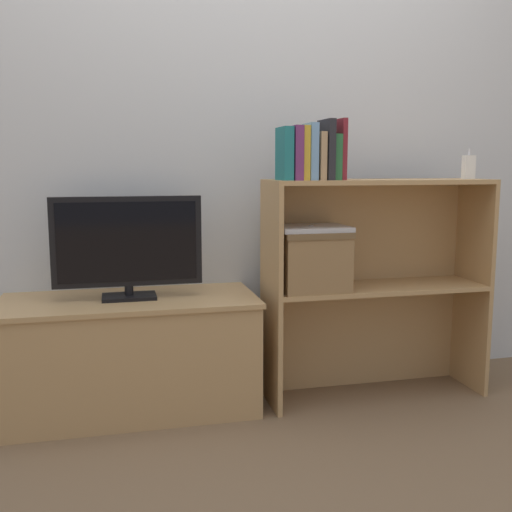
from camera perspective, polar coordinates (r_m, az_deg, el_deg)
name	(u,v)px	position (r m, az deg, el deg)	size (l,w,h in m)	color
ground_plane	(265,419)	(2.55, 0.84, -15.27)	(16.00, 16.00, 0.00)	brown
wall_back	(239,129)	(2.81, -1.64, 12.04)	(10.00, 0.05, 2.40)	silver
tv_stand	(131,355)	(2.61, -11.81, -9.18)	(1.05, 0.47, 0.49)	tan
tv	(128,245)	(2.50, -12.14, 1.07)	(0.61, 0.14, 0.42)	black
bookshelf_lower_tier	(369,322)	(2.81, 10.69, -6.24)	(0.98, 0.31, 0.51)	tan
bookshelf_upper_tier	(372,217)	(2.73, 10.99, 3.65)	(0.98, 0.31, 0.47)	tan
book_teal	(284,154)	(2.46, 2.73, 9.70)	(0.04, 0.14, 0.21)	#1E7075
book_plum	(294,153)	(2.47, 3.68, 9.75)	(0.03, 0.15, 0.22)	#6B2D66
book_mustard	(302,153)	(2.48, 4.42, 9.74)	(0.03, 0.14, 0.22)	gold
book_skyblue	(310,152)	(2.49, 5.18, 9.86)	(0.03, 0.13, 0.23)	#709ECC
book_tan	(319,156)	(2.50, 5.99, 9.44)	(0.02, 0.14, 0.19)	tan
book_charcoal	(326,150)	(2.51, 6.69, 10.00)	(0.03, 0.15, 0.25)	#232328
book_forest	(334,157)	(2.52, 7.40, 9.31)	(0.03, 0.13, 0.19)	#286638
book_maroon	(340,150)	(2.53, 7.99, 10.01)	(0.02, 0.12, 0.25)	maroon
baby_monitor	(469,167)	(2.87, 19.58, 7.99)	(0.05, 0.03, 0.13)	white
storage_basket_left	(311,258)	(2.56, 5.26, -0.15)	(0.29, 0.27, 0.25)	#937047
laptop	(311,228)	(2.54, 5.30, 2.66)	(0.30, 0.24, 0.02)	#BCBCC1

